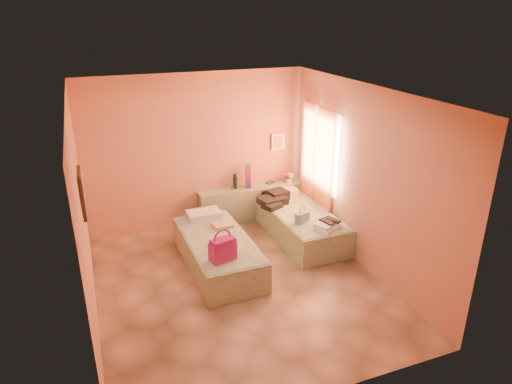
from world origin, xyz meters
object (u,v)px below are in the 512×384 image
water_bottle (235,182)px  towel_stack (328,226)px  green_book (270,182)px  magenta_handbag (223,249)px  bed_left (218,253)px  bed_right (300,224)px  headboard_ledge (252,203)px  blue_handbag (302,217)px  flower_vase (289,177)px

water_bottle → towel_stack: 2.07m
green_book → magenta_handbag: bearing=-150.1°
magenta_handbag → green_book: bearing=39.0°
water_bottle → green_book: bearing=3.1°
bed_left → green_book: green_book is taller
bed_right → magenta_handbag: (-1.76, -1.08, 0.42)m
headboard_ledge → blue_handbag: blue_handbag is taller
bed_left → blue_handbag: size_ratio=7.60×
water_bottle → magenta_handbag: size_ratio=0.76×
blue_handbag → bed_left: bearing=158.5°
green_book → blue_handbag: size_ratio=0.64×
blue_handbag → towel_stack: blue_handbag is taller
bed_left → blue_handbag: bearing=1.1°
green_book → blue_handbag: green_book is taller
headboard_ledge → green_book: 0.53m
bed_left → bed_right: (1.64, 0.44, 0.00)m
bed_right → green_book: bearing=95.0°
green_book → flower_vase: flower_vase is taller
flower_vase → towel_stack: bearing=-93.9°
bed_left → flower_vase: bearing=36.1°
flower_vase → towel_stack: 1.75m
headboard_ledge → water_bottle: water_bottle is taller
green_book → magenta_handbag: (-1.64, -2.19, 0.00)m
headboard_ledge → water_bottle: bearing=176.7°
towel_stack → water_bottle: bearing=117.3°
blue_handbag → magenta_handbag: bearing=-180.0°
water_bottle → blue_handbag: size_ratio=1.04×
bed_right → blue_handbag: 0.54m
bed_left → towel_stack: bearing=-11.4°
green_book → towel_stack: 1.88m
bed_left → magenta_handbag: magenta_handbag is taller
water_bottle → blue_handbag: bearing=-65.0°
green_book → magenta_handbag: 2.73m
magenta_handbag → blue_handbag: bearing=9.6°
bed_left → water_bottle: (0.80, 1.51, 0.54)m
headboard_ledge → bed_right: 1.18m
headboard_ledge → flower_vase: (0.74, -0.08, 0.46)m
blue_handbag → towel_stack: 0.46m
towel_stack → blue_handbag: bearing=125.5°
water_bottle → headboard_ledge: bearing=-3.3°
bed_left → bed_right: bearing=13.9°
flower_vase → towel_stack: flower_vase is taller
headboard_ledge → blue_handbag: 1.50m
bed_right → blue_handbag: (-0.17, -0.38, 0.33)m
water_bottle → green_book: 0.74m
headboard_ledge → flower_vase: 0.87m
flower_vase → magenta_handbag: (-1.97, -2.05, -0.11)m
magenta_handbag → towel_stack: (1.85, 0.32, -0.12)m
flower_vase → magenta_handbag: bearing=-133.8°
magenta_handbag → towel_stack: 1.88m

